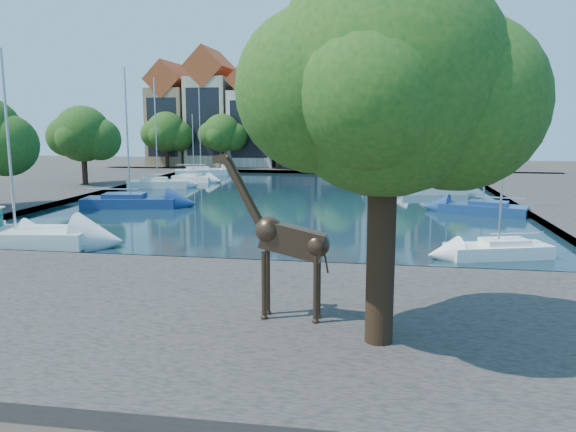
# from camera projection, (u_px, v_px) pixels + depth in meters

# --- Properties ---
(ground) EXTENTS (160.00, 160.00, 0.00)m
(ground) POSITION_uv_depth(u_px,v_px,m) (217.00, 268.00, 26.25)
(ground) COLOR #38332B
(ground) RESTS_ON ground
(water_basin) EXTENTS (38.00, 50.00, 0.08)m
(water_basin) POSITION_uv_depth(u_px,v_px,m) (294.00, 199.00, 49.60)
(water_basin) COLOR black
(water_basin) RESTS_ON ground
(near_quay) EXTENTS (50.00, 14.00, 0.50)m
(near_quay) POSITION_uv_depth(u_px,v_px,m) (159.00, 312.00, 19.39)
(near_quay) COLOR #49433F
(near_quay) RESTS_ON ground
(far_quay) EXTENTS (60.00, 16.00, 0.50)m
(far_quay) POSITION_uv_depth(u_px,v_px,m) (327.00, 168.00, 80.71)
(far_quay) COLOR #49433F
(far_quay) RESTS_ON ground
(left_quay) EXTENTS (14.00, 52.00, 0.50)m
(left_quay) POSITION_uv_depth(u_px,v_px,m) (35.00, 191.00, 53.52)
(left_quay) COLOR #49433F
(left_quay) RESTS_ON ground
(plane_tree) EXTENTS (8.32, 6.40, 10.62)m
(plane_tree) POSITION_uv_depth(u_px,v_px,m) (390.00, 87.00, 15.00)
(plane_tree) COLOR #332114
(plane_tree) RESTS_ON near_quay
(townhouse_west_end) EXTENTS (5.44, 9.18, 14.93)m
(townhouse_west_end) POSITION_uv_depth(u_px,v_px,m) (173.00, 118.00, 83.16)
(townhouse_west_end) COLOR #977552
(townhouse_west_end) RESTS_ON far_quay
(townhouse_west_mid) EXTENTS (5.94, 9.18, 16.79)m
(townhouse_west_mid) POSITION_uv_depth(u_px,v_px,m) (212.00, 112.00, 82.07)
(townhouse_west_mid) COLOR #BCB291
(townhouse_west_mid) RESTS_ON far_quay
(townhouse_west_inner) EXTENTS (6.43, 9.18, 15.15)m
(townhouse_west_inner) POSITION_uv_depth(u_px,v_px,m) (255.00, 118.00, 81.19)
(townhouse_west_inner) COLOR silver
(townhouse_west_inner) RESTS_ON far_quay
(townhouse_center) EXTENTS (5.44, 9.18, 16.93)m
(townhouse_center) POSITION_uv_depth(u_px,v_px,m) (300.00, 110.00, 79.99)
(townhouse_center) COLOR brown
(townhouse_center) RESTS_ON far_quay
(townhouse_east_inner) EXTENTS (5.94, 9.18, 15.79)m
(townhouse_east_inner) POSITION_uv_depth(u_px,v_px,m) (342.00, 115.00, 79.15)
(townhouse_east_inner) COLOR tan
(townhouse_east_inner) RESTS_ON far_quay
(townhouse_east_mid) EXTENTS (6.43, 9.18, 16.65)m
(townhouse_east_mid) POSITION_uv_depth(u_px,v_px,m) (389.00, 112.00, 78.06)
(townhouse_east_mid) COLOR beige
(townhouse_east_mid) RESTS_ON far_quay
(townhouse_east_end) EXTENTS (5.44, 9.18, 14.43)m
(townhouse_east_end) POSITION_uv_depth(u_px,v_px,m) (436.00, 119.00, 77.19)
(townhouse_east_end) COLOR brown
(townhouse_east_end) RESTS_ON far_quay
(far_tree_far_west) EXTENTS (7.28, 5.60, 7.68)m
(far_tree_far_west) POSITION_uv_depth(u_px,v_px,m) (167.00, 133.00, 78.00)
(far_tree_far_west) COLOR #332114
(far_tree_far_west) RESTS_ON far_quay
(far_tree_west) EXTENTS (6.76, 5.20, 7.36)m
(far_tree_west) POSITION_uv_depth(u_px,v_px,m) (223.00, 134.00, 76.76)
(far_tree_west) COLOR #332114
(far_tree_west) RESTS_ON far_quay
(far_tree_mid_west) EXTENTS (7.80, 6.00, 8.00)m
(far_tree_mid_west) POSITION_uv_depth(u_px,v_px,m) (280.00, 133.00, 75.45)
(far_tree_mid_west) COLOR #332114
(far_tree_mid_west) RESTS_ON far_quay
(far_tree_mid_east) EXTENTS (7.02, 5.40, 7.52)m
(far_tree_mid_east) POSITION_uv_depth(u_px,v_px,m) (340.00, 134.00, 74.21)
(far_tree_mid_east) COLOR #332114
(far_tree_mid_east) RESTS_ON far_quay
(far_tree_east) EXTENTS (7.54, 5.80, 7.84)m
(far_tree_east) POSITION_uv_depth(u_px,v_px,m) (401.00, 134.00, 72.93)
(far_tree_east) COLOR #332114
(far_tree_east) RESTS_ON far_quay
(far_tree_far_east) EXTENTS (6.76, 5.20, 7.36)m
(far_tree_far_east) POSITION_uv_depth(u_px,v_px,m) (465.00, 135.00, 71.69)
(far_tree_far_east) COLOR #332114
(far_tree_far_east) RESTS_ON far_quay
(side_tree_left_far) EXTENTS (7.28, 5.60, 7.88)m
(side_tree_left_far) POSITION_uv_depth(u_px,v_px,m) (84.00, 136.00, 56.07)
(side_tree_left_far) COLOR #332114
(side_tree_left_far) RESTS_ON left_quay
(giraffe_statue) EXTENTS (3.70, 0.73, 5.28)m
(giraffe_statue) POSITION_uv_depth(u_px,v_px,m) (284.00, 239.00, 17.73)
(giraffe_statue) COLOR #39291C
(giraffe_statue) RESTS_ON near_quay
(sailboat_left_b) EXTENTS (7.62, 3.75, 10.79)m
(sailboat_left_b) POSITION_uv_depth(u_px,v_px,m) (130.00, 200.00, 44.38)
(sailboat_left_b) COLOR navy
(sailboat_left_b) RESTS_ON water_basin
(sailboat_left_c) EXTENTS (6.30, 3.49, 11.07)m
(sailboat_left_c) POSITION_uv_depth(u_px,v_px,m) (158.00, 182.00, 57.51)
(sailboat_left_c) COLOR silver
(sailboat_left_c) RESTS_ON water_basin
(sailboat_left_d) EXTENTS (5.36, 3.22, 7.53)m
(sailboat_left_d) POSITION_uv_depth(u_px,v_px,m) (194.00, 177.00, 63.59)
(sailboat_left_d) COLOR silver
(sailboat_left_d) RESTS_ON water_basin
(sailboat_left_e) EXTENTS (6.89, 4.48, 10.77)m
(sailboat_left_e) POSITION_uv_depth(u_px,v_px,m) (201.00, 171.00, 71.34)
(sailboat_left_e) COLOR white
(sailboat_left_e) RESTS_ON water_basin
(sailboat_right_a) EXTENTS (5.40, 3.20, 9.41)m
(sailboat_right_a) POSITION_uv_depth(u_px,v_px,m) (498.00, 247.00, 27.93)
(sailboat_right_a) COLOR white
(sailboat_right_a) RESTS_ON water_basin
(sailboat_right_b) EXTENTS (6.47, 3.98, 10.97)m
(sailboat_right_b) POSITION_uv_depth(u_px,v_px,m) (483.00, 207.00, 41.18)
(sailboat_right_b) COLOR navy
(sailboat_right_b) RESTS_ON water_basin
(sailboat_right_c) EXTENTS (6.49, 3.49, 8.88)m
(sailboat_right_c) POSITION_uv_depth(u_px,v_px,m) (432.00, 188.00, 52.64)
(sailboat_right_c) COLOR beige
(sailboat_right_c) RESTS_ON water_basin
(sailboat_right_d) EXTENTS (5.06, 2.80, 8.70)m
(sailboat_right_d) POSITION_uv_depth(u_px,v_px,m) (449.00, 179.00, 61.58)
(sailboat_right_d) COLOR white
(sailboat_right_d) RESTS_ON water_basin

